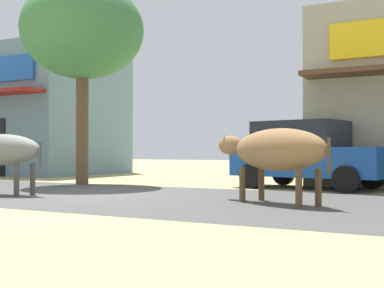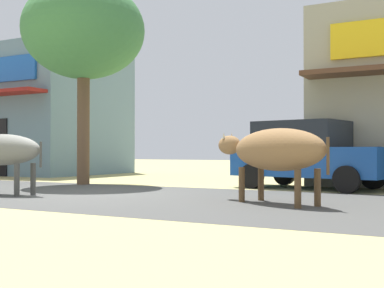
{
  "view_description": "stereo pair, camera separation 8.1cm",
  "coord_description": "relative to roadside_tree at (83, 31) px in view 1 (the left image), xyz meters",
  "views": [
    {
      "loc": [
        7.01,
        -8.46,
        0.9
      ],
      "look_at": [
        1.97,
        0.95,
        1.06
      ],
      "focal_mm": 47.82,
      "sensor_mm": 36.0,
      "label": 1
    },
    {
      "loc": [
        7.08,
        -8.42,
        0.9
      ],
      "look_at": [
        1.97,
        0.95,
        1.06
      ],
      "focal_mm": 47.82,
      "sensor_mm": 36.0,
      "label": 2
    }
  ],
  "objects": [
    {
      "name": "roadside_tree",
      "position": [
        0.0,
        0.0,
        0.0
      ],
      "size": [
        3.36,
        3.36,
        5.59
      ],
      "color": "brown",
      "rests_on": "ground"
    },
    {
      "name": "ground",
      "position": [
        2.26,
        -2.46,
        -4.22
      ],
      "size": [
        80.0,
        80.0,
        0.0
      ],
      "primitive_type": "plane",
      "color": "tan"
    },
    {
      "name": "storefront_left_cafe",
      "position": [
        -6.48,
        4.6,
        -1.73
      ],
      "size": [
        6.43,
        5.9,
        4.96
      ],
      "color": "slate",
      "rests_on": "ground"
    },
    {
      "name": "cow_far_dark",
      "position": [
        6.39,
        -2.48,
        -3.3
      ],
      "size": [
        2.5,
        1.47,
        1.3
      ],
      "color": "olive",
      "rests_on": "ground"
    },
    {
      "name": "parked_hatchback_car",
      "position": [
        5.89,
        1.37,
        -3.38
      ],
      "size": [
        3.89,
        2.32,
        1.64
      ],
      "color": "#194999",
      "rests_on": "ground"
    },
    {
      "name": "asphalt_road",
      "position": [
        2.26,
        -2.46,
        -4.21
      ],
      "size": [
        72.0,
        5.48,
        0.0
      ],
      "primitive_type": "cube",
      "color": "#444542",
      "rests_on": "ground"
    }
  ]
}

